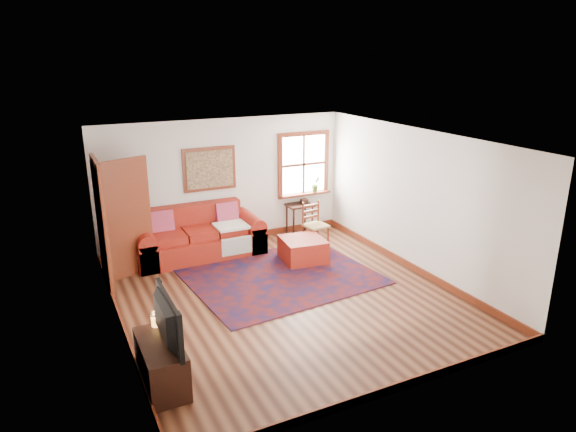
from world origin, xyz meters
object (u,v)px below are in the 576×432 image
side_table (300,210)px  media_cabinet (161,364)px  red_leather_sofa (199,240)px  ladder_back_chair (314,223)px  red_ottoman (303,250)px

side_table → media_cabinet: 5.51m
red_leather_sofa → side_table: bearing=6.1°
red_leather_sofa → ladder_back_chair: (2.18, -0.57, 0.18)m
ladder_back_chair → media_cabinet: ladder_back_chair is taller
red_leather_sofa → media_cabinet: bearing=-112.7°
red_leather_sofa → ladder_back_chair: bearing=-14.7°
media_cabinet → side_table: bearing=45.9°
red_leather_sofa → media_cabinet: red_leather_sofa is taller
red_ottoman → side_table: 1.54m
ladder_back_chair → red_ottoman: bearing=-134.3°
red_leather_sofa → ladder_back_chair: size_ratio=2.63×
red_ottoman → side_table: side_table is taller
media_cabinet → ladder_back_chair: bearing=40.0°
red_leather_sofa → side_table: 2.30m
ladder_back_chair → media_cabinet: 4.87m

